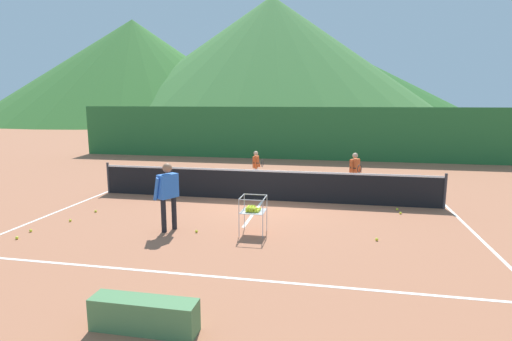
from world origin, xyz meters
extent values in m
plane|color=#A86647|center=(0.00, 0.00, 0.00)|extent=(120.00, 120.00, 0.00)
cube|color=white|center=(0.00, -5.75, 0.00)|extent=(11.05, 0.08, 0.01)
cube|color=white|center=(0.00, 5.26, 0.00)|extent=(11.05, 0.08, 0.01)
cube|color=white|center=(-5.53, 0.00, 0.00)|extent=(0.08, 11.00, 0.01)
cube|color=white|center=(5.53, 0.00, 0.00)|extent=(0.08, 11.00, 0.01)
cube|color=white|center=(0.00, 0.00, 0.00)|extent=(0.08, 5.73, 0.01)
cylinder|color=#333338|center=(-5.38, 0.00, 0.53)|extent=(0.08, 0.08, 1.05)
cylinder|color=#333338|center=(5.38, 0.00, 0.53)|extent=(0.08, 0.08, 1.05)
cube|color=black|center=(0.00, 0.00, 0.46)|extent=(10.67, 0.02, 0.92)
cube|color=white|center=(0.00, 0.00, 0.95)|extent=(10.67, 0.03, 0.06)
cylinder|color=black|center=(-1.79, -3.57, 0.41)|extent=(0.12, 0.12, 0.82)
cylinder|color=black|center=(-1.64, -3.30, 0.41)|extent=(0.12, 0.12, 0.82)
cube|color=blue|center=(-1.71, -3.44, 1.11)|extent=(0.43, 0.54, 0.58)
sphere|color=#996B4C|center=(-1.71, -3.44, 1.55)|extent=(0.23, 0.23, 0.23)
cylinder|color=blue|center=(-1.91, -3.65, 1.07)|extent=(0.24, 0.18, 0.56)
cylinder|color=blue|center=(-1.61, -3.17, 1.07)|extent=(0.19, 0.16, 0.57)
torus|color=#262628|center=(-1.84, -3.04, 1.02)|extent=(0.16, 0.27, 0.29)
cylinder|color=black|center=(-1.63, -3.16, 1.02)|extent=(0.21, 0.13, 0.03)
cylinder|color=silver|center=(-0.75, 2.74, 0.31)|extent=(0.09, 0.09, 0.61)
cylinder|color=silver|center=(-0.76, 2.50, 0.31)|extent=(0.09, 0.09, 0.61)
cube|color=#E55926|center=(-0.75, 2.62, 0.83)|extent=(0.18, 0.37, 0.43)
sphere|color=#DBAD84|center=(-0.75, 2.62, 1.15)|extent=(0.17, 0.17, 0.17)
cylinder|color=#E55926|center=(-0.69, 2.83, 0.80)|extent=(0.17, 0.07, 0.42)
cylinder|color=#E55926|center=(-0.73, 2.41, 0.80)|extent=(0.13, 0.07, 0.42)
torus|color=#262628|center=(-0.46, 2.40, 0.81)|extent=(0.03, 0.29, 0.29)
cylinder|color=black|center=(-0.71, 2.41, 0.81)|extent=(0.22, 0.04, 0.03)
cylinder|color=silver|center=(2.94, 1.89, 0.34)|extent=(0.10, 0.10, 0.68)
cylinder|color=silver|center=(2.81, 1.67, 0.34)|extent=(0.10, 0.10, 0.68)
cube|color=#E55926|center=(2.88, 1.78, 0.91)|extent=(0.36, 0.44, 0.47)
sphere|color=#DBAD84|center=(2.88, 1.78, 1.27)|extent=(0.19, 0.19, 0.19)
cylinder|color=#E55926|center=(3.04, 1.95, 0.88)|extent=(0.19, 0.15, 0.46)
cylinder|color=#E55926|center=(2.79, 1.56, 0.88)|extent=(0.16, 0.13, 0.47)
torus|color=#262628|center=(3.02, 1.43, 0.87)|extent=(0.17, 0.26, 0.29)
cylinder|color=black|center=(2.81, 1.55, 0.87)|extent=(0.20, 0.13, 0.03)
cylinder|color=#B7B7BC|center=(0.06, -2.99, 0.45)|extent=(0.02, 0.02, 0.89)
cylinder|color=#B7B7BC|center=(0.62, -2.99, 0.45)|extent=(0.02, 0.02, 0.89)
cylinder|color=#B7B7BC|center=(0.06, -3.55, 0.45)|extent=(0.02, 0.02, 0.89)
cylinder|color=#B7B7BC|center=(0.62, -3.55, 0.45)|extent=(0.02, 0.02, 0.89)
cube|color=#B7B7BC|center=(0.34, -3.27, 0.55)|extent=(0.56, 0.56, 0.01)
cube|color=#B7B7BC|center=(0.34, -2.99, 0.89)|extent=(0.56, 0.02, 0.02)
cube|color=#B7B7BC|center=(0.34, -3.55, 0.89)|extent=(0.56, 0.02, 0.02)
cube|color=#B7B7BC|center=(0.06, -3.27, 0.89)|extent=(0.02, 0.56, 0.02)
cube|color=#B7B7BC|center=(0.62, -3.27, 0.89)|extent=(0.02, 0.56, 0.02)
sphere|color=yellow|center=(0.21, -3.40, 0.59)|extent=(0.07, 0.07, 0.07)
sphere|color=yellow|center=(0.21, -3.33, 0.59)|extent=(0.07, 0.07, 0.07)
sphere|color=yellow|center=(0.21, -3.27, 0.59)|extent=(0.07, 0.07, 0.07)
sphere|color=yellow|center=(0.22, -3.21, 0.59)|extent=(0.07, 0.07, 0.07)
sphere|color=yellow|center=(0.21, -3.15, 0.58)|extent=(0.07, 0.07, 0.07)
sphere|color=yellow|center=(0.28, -3.40, 0.59)|extent=(0.07, 0.07, 0.07)
sphere|color=yellow|center=(0.28, -3.34, 0.59)|extent=(0.07, 0.07, 0.07)
sphere|color=yellow|center=(0.28, -3.27, 0.59)|extent=(0.07, 0.07, 0.07)
sphere|color=yellow|center=(0.28, -3.20, 0.59)|extent=(0.07, 0.07, 0.07)
sphere|color=yellow|center=(0.27, -3.14, 0.58)|extent=(0.07, 0.07, 0.07)
sphere|color=yellow|center=(0.34, -3.40, 0.59)|extent=(0.07, 0.07, 0.07)
sphere|color=yellow|center=(0.34, -3.34, 0.58)|extent=(0.07, 0.07, 0.07)
sphere|color=yellow|center=(0.35, -3.26, 0.58)|extent=(0.07, 0.07, 0.07)
sphere|color=yellow|center=(0.34, -3.20, 0.59)|extent=(0.07, 0.07, 0.07)
sphere|color=yellow|center=(0.34, -3.14, 0.58)|extent=(0.07, 0.07, 0.07)
sphere|color=yellow|center=(0.41, -3.40, 0.58)|extent=(0.07, 0.07, 0.07)
sphere|color=yellow|center=(0.40, -3.33, 0.59)|extent=(0.07, 0.07, 0.07)
sphere|color=yellow|center=(0.40, -3.27, 0.58)|extent=(0.07, 0.07, 0.07)
sphere|color=yellow|center=(0.40, -3.21, 0.58)|extent=(0.07, 0.07, 0.07)
sphere|color=yellow|center=(0.40, -3.14, 0.58)|extent=(0.07, 0.07, 0.07)
sphere|color=yellow|center=(0.46, -3.40, 0.58)|extent=(0.07, 0.07, 0.07)
sphere|color=yellow|center=(0.47, -3.34, 0.59)|extent=(0.07, 0.07, 0.07)
sphere|color=yellow|center=(0.47, -3.27, 0.59)|extent=(0.07, 0.07, 0.07)
sphere|color=yellow|center=(0.47, -3.20, 0.58)|extent=(0.07, 0.07, 0.07)
sphere|color=yellow|center=(0.47, -3.14, 0.59)|extent=(0.07, 0.07, 0.07)
sphere|color=yellow|center=(0.21, -3.40, 0.64)|extent=(0.07, 0.07, 0.07)
sphere|color=yellow|center=(0.21, -3.34, 0.64)|extent=(0.07, 0.07, 0.07)
sphere|color=yellow|center=(0.21, -3.27, 0.64)|extent=(0.07, 0.07, 0.07)
sphere|color=yellow|center=(0.21, -3.20, 0.64)|extent=(0.07, 0.07, 0.07)
sphere|color=yellow|center=(0.21, -3.14, 0.64)|extent=(0.07, 0.07, 0.07)
sphere|color=yellow|center=(0.28, -3.41, 0.64)|extent=(0.07, 0.07, 0.07)
sphere|color=yellow|center=(0.28, -3.33, 0.64)|extent=(0.07, 0.07, 0.07)
sphere|color=yellow|center=(0.27, -3.27, 0.64)|extent=(0.07, 0.07, 0.07)
sphere|color=yellow|center=(0.28, -3.21, 0.64)|extent=(0.07, 0.07, 0.07)
sphere|color=yellow|center=(0.28, -3.15, 0.64)|extent=(0.07, 0.07, 0.07)
sphere|color=yellow|center=(0.34, -3.40, 0.64)|extent=(0.07, 0.07, 0.07)
sphere|color=yellow|center=(0.34, -3.33, 0.63)|extent=(0.07, 0.07, 0.07)
sphere|color=yellow|center=(0.34, -3.27, 0.64)|extent=(0.07, 0.07, 0.07)
sphere|color=yellow|center=(0.34, -3.21, 0.64)|extent=(0.07, 0.07, 0.07)
sphere|color=yellow|center=(0.34, -3.14, 0.64)|extent=(0.07, 0.07, 0.07)
sphere|color=yellow|center=(0.40, -3.40, 0.64)|extent=(0.07, 0.07, 0.07)
sphere|color=yellow|center=(0.41, -3.33, 0.64)|extent=(0.07, 0.07, 0.07)
sphere|color=yellow|center=(3.18, -3.23, 0.03)|extent=(0.07, 0.07, 0.07)
sphere|color=yellow|center=(-4.41, -2.32, 0.03)|extent=(0.07, 0.07, 0.07)
sphere|color=yellow|center=(4.04, -0.85, 0.03)|extent=(0.07, 0.07, 0.07)
sphere|color=yellow|center=(-1.01, -3.47, 0.03)|extent=(0.07, 0.07, 0.07)
sphere|color=yellow|center=(-4.95, -4.19, 0.03)|extent=(0.07, 0.07, 0.07)
sphere|color=yellow|center=(-4.88, -4.71, 0.03)|extent=(0.07, 0.07, 0.07)
sphere|color=yellow|center=(-4.55, -3.26, 0.03)|extent=(0.07, 0.07, 0.07)
sphere|color=yellow|center=(4.01, -0.45, 0.03)|extent=(0.07, 0.07, 0.07)
sphere|color=yellow|center=(-3.40, -0.68, 0.03)|extent=(0.07, 0.07, 0.07)
cube|color=#286B33|center=(0.00, 9.20, 1.40)|extent=(24.32, 0.08, 2.80)
cube|color=#4C7F4C|center=(-0.31, -7.58, 0.23)|extent=(1.50, 0.36, 0.46)
cone|color=#2D6628|center=(2.78, 62.79, 6.00)|extent=(46.44, 46.44, 12.01)
cone|color=#427A38|center=(-8.32, 54.50, 9.74)|extent=(55.68, 55.68, 19.49)
cone|color=#38702D|center=(-30.17, 49.95, 7.93)|extent=(47.09, 47.09, 15.85)
camera|label=1|loc=(2.18, -12.30, 3.13)|focal=28.34mm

